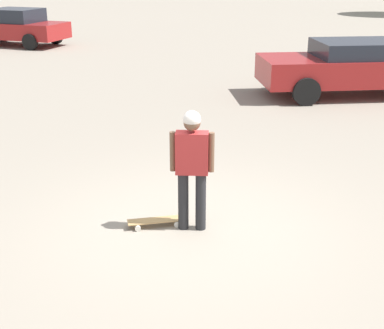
{
  "coord_description": "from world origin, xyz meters",
  "views": [
    {
      "loc": [
        5.44,
        3.44,
        3.38
      ],
      "look_at": [
        0.0,
        0.0,
        0.92
      ],
      "focal_mm": 50.0,
      "sensor_mm": 36.0,
      "label": 1
    }
  ],
  "objects_px": {
    "skateboard": "(156,221)",
    "car_parked_near": "(352,66)",
    "person": "(192,161)",
    "car_parked_far": "(15,27)"
  },
  "relations": [
    {
      "from": "person",
      "to": "skateboard",
      "type": "height_order",
      "value": "person"
    },
    {
      "from": "car_parked_near",
      "to": "car_parked_far",
      "type": "distance_m",
      "value": 14.85
    },
    {
      "from": "car_parked_near",
      "to": "car_parked_far",
      "type": "relative_size",
      "value": 1.05
    },
    {
      "from": "skateboard",
      "to": "car_parked_near",
      "type": "bearing_deg",
      "value": -133.58
    },
    {
      "from": "skateboard",
      "to": "car_parked_far",
      "type": "distance_m",
      "value": 18.12
    },
    {
      "from": "car_parked_near",
      "to": "skateboard",
      "type": "bearing_deg",
      "value": 52.35
    },
    {
      "from": "person",
      "to": "car_parked_near",
      "type": "height_order",
      "value": "person"
    },
    {
      "from": "person",
      "to": "car_parked_near",
      "type": "relative_size",
      "value": 0.33
    },
    {
      "from": "car_parked_far",
      "to": "person",
      "type": "bearing_deg",
      "value": 133.72
    },
    {
      "from": "person",
      "to": "skateboard",
      "type": "distance_m",
      "value": 1.03
    }
  ]
}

